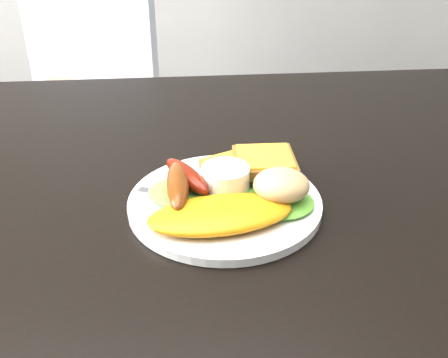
{
  "coord_description": "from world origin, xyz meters",
  "views": [
    {
      "loc": [
        0.03,
        -0.58,
        1.08
      ],
      "look_at": [
        0.08,
        -0.06,
        0.78
      ],
      "focal_mm": 42.0,
      "sensor_mm": 36.0,
      "label": 1
    }
  ],
  "objects_px": {
    "dining_table": "(156,194)",
    "person": "(138,100)",
    "dining_chair": "(87,110)",
    "plate": "(225,203)"
  },
  "relations": [
    {
      "from": "person",
      "to": "plate",
      "type": "height_order",
      "value": "person"
    },
    {
      "from": "dining_table",
      "to": "dining_chair",
      "type": "distance_m",
      "value": 1.06
    },
    {
      "from": "person",
      "to": "dining_table",
      "type": "bearing_deg",
      "value": 90.43
    },
    {
      "from": "person",
      "to": "plate",
      "type": "xyz_separation_m",
      "value": [
        0.14,
        -0.58,
        0.09
      ]
    },
    {
      "from": "dining_chair",
      "to": "plate",
      "type": "distance_m",
      "value": 1.16
    },
    {
      "from": "dining_table",
      "to": "person",
      "type": "xyz_separation_m",
      "value": [
        -0.06,
        0.51,
        -0.07
      ]
    },
    {
      "from": "dining_table",
      "to": "dining_chair",
      "type": "relative_size",
      "value": 2.52
    },
    {
      "from": "dining_chair",
      "to": "person",
      "type": "distance_m",
      "value": 0.57
    },
    {
      "from": "dining_table",
      "to": "person",
      "type": "relative_size",
      "value": 0.9
    },
    {
      "from": "dining_chair",
      "to": "person",
      "type": "bearing_deg",
      "value": -44.69
    }
  ]
}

